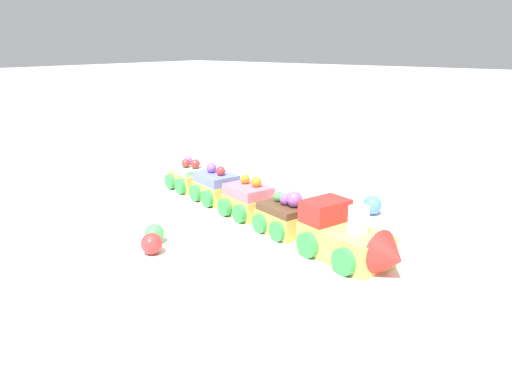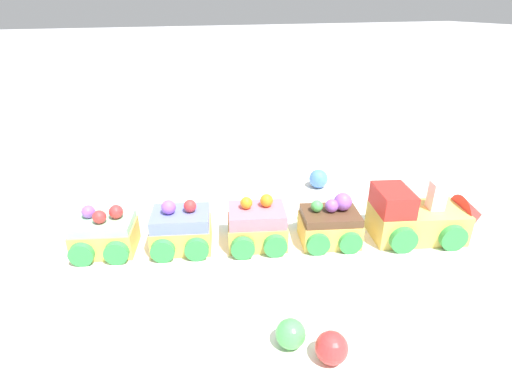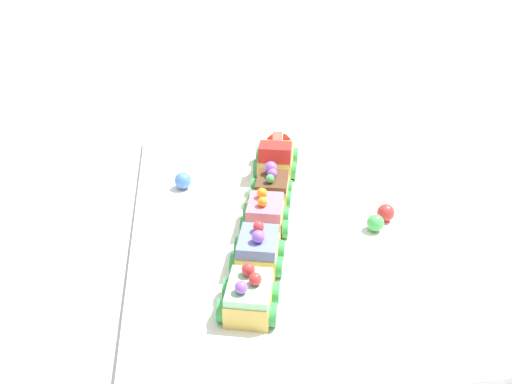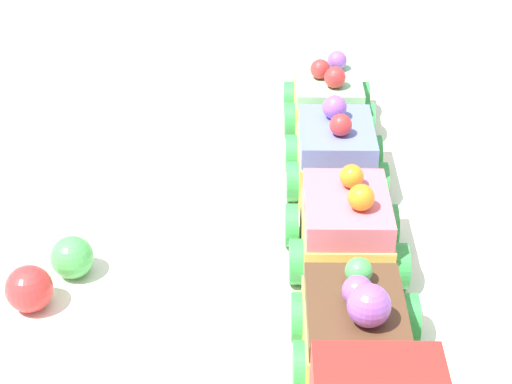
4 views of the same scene
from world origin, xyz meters
TOP-DOWN VIEW (x-y plane):
  - ground_plane at (0.00, 0.00)m, footprint 10.00×10.00m
  - display_board at (0.00, 0.00)m, footprint 0.68×0.44m
  - cake_train_locomotive at (0.17, -0.03)m, footprint 0.15×0.10m
  - cake_car_chocolate at (0.05, 0.00)m, footprint 0.08×0.08m
  - cake_car_strawberry at (-0.03, 0.03)m, footprint 0.08×0.08m
  - cake_car_blueberry at (-0.12, 0.05)m, footprint 0.08×0.08m
  - cake_car_mint at (-0.20, 0.07)m, footprint 0.08×0.08m
  - gumball_red at (-0.03, -0.16)m, footprint 0.03×0.03m
  - gumball_green at (-0.06, -0.13)m, footprint 0.03×0.03m
  - gumball_blue at (0.12, 0.14)m, footprint 0.03×0.03m

SIDE VIEW (x-z plane):
  - ground_plane at x=0.00m, z-range 0.00..0.00m
  - display_board at x=0.00m, z-range 0.00..0.01m
  - gumball_green at x=-0.06m, z-range 0.01..0.04m
  - gumball_red at x=-0.03m, z-range 0.01..0.04m
  - gumball_blue at x=0.12m, z-range 0.01..0.04m
  - cake_car_mint at x=-0.20m, z-range 0.00..0.06m
  - cake_car_chocolate at x=0.05m, z-range 0.00..0.06m
  - cake_car_blueberry at x=-0.12m, z-range 0.00..0.07m
  - cake_car_strawberry at x=-0.03m, z-range 0.00..0.07m
  - cake_train_locomotive at x=0.17m, z-range 0.00..0.07m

